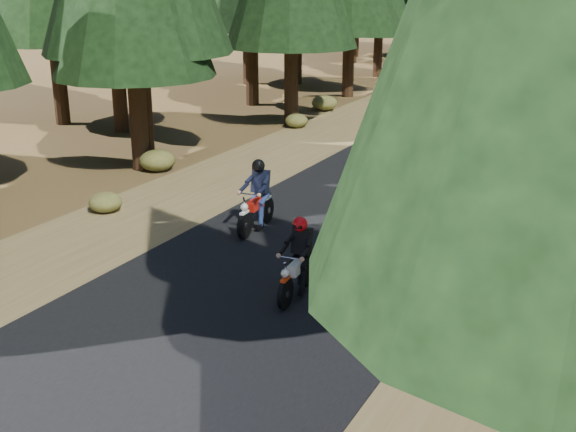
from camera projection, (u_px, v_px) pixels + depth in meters
The scene contains 7 objects.
ground at pixel (248, 300), 12.63m from camera, with size 120.00×120.00×0.00m, color #4A361A.
road at pixel (357, 218), 16.82m from camera, with size 6.00×100.00×0.01m, color black.
shoulder_l at pixel (194, 191), 18.84m from camera, with size 3.20×100.00×0.01m, color brown.
shoulder_r at pixel (565, 251), 14.80m from camera, with size 3.20×100.00×0.01m, color brown.
understory_shrubs at pixel (427, 171), 19.67m from camera, with size 15.48×31.56×0.65m.
rider_lead at pixel (297, 271), 12.59m from camera, with size 0.62×1.65×1.44m.
rider_follow at pixel (256, 208), 15.82m from camera, with size 0.68×1.81×1.58m.
Camera 1 is at (5.94, -9.85, 5.46)m, focal length 45.00 mm.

